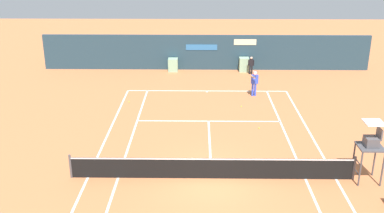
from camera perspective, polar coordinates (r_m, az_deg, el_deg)
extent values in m
plane|color=#C67042|center=(19.55, 2.48, -9.04)|extent=(80.00, 80.00, 0.00)
cube|color=white|center=(30.27, 1.90, 1.98)|extent=(10.60, 0.10, 0.01)
cube|color=white|center=(20.09, -12.99, -8.70)|extent=(0.10, 23.40, 0.01)
cube|color=white|center=(19.83, -9.29, -8.84)|extent=(0.10, 23.40, 0.01)
cube|color=white|center=(20.07, 14.11, -8.85)|extent=(0.10, 23.40, 0.01)
cube|color=white|center=(20.41, 17.71, -8.72)|extent=(0.10, 23.40, 0.01)
cube|color=white|center=(25.31, 2.10, -1.85)|extent=(8.00, 0.10, 0.01)
cube|color=white|center=(22.38, 2.26, -4.98)|extent=(0.10, 6.40, 0.01)
cube|color=white|center=(30.13, 1.90, 1.89)|extent=(0.10, 0.24, 0.01)
cylinder|color=#4C4C51|center=(20.02, -15.07, -7.29)|extent=(0.10, 0.10, 1.07)
cylinder|color=#4C4C51|center=(20.38, 19.77, -7.33)|extent=(0.10, 0.10, 1.07)
cube|color=black|center=(19.32, 2.50, -7.81)|extent=(12.00, 0.03, 0.95)
cube|color=white|center=(19.11, 2.52, -6.64)|extent=(12.00, 0.04, 0.06)
cube|color=#233D4C|center=(34.99, 1.77, 6.84)|extent=(25.00, 0.24, 2.69)
cube|color=beige|center=(34.84, 6.72, 8.07)|extent=(1.70, 0.02, 0.44)
cube|color=#2D6BA8|center=(34.75, 1.22, 7.47)|extent=(2.39, 0.02, 0.44)
cube|color=#8CB793|center=(34.72, -2.41, 5.27)|extent=(0.72, 0.70, 0.99)
cube|color=#8CB793|center=(34.83, 6.56, 5.27)|extent=(0.72, 0.70, 1.07)
cylinder|color=#47474C|center=(19.84, 20.47, -7.43)|extent=(0.07, 0.07, 1.55)
cylinder|color=#47474C|center=(20.59, 19.67, -6.27)|extent=(0.07, 0.07, 1.55)
cylinder|color=#47474C|center=(20.16, 22.89, -7.32)|extent=(0.07, 0.07, 1.55)
cylinder|color=#47474C|center=(20.90, 22.02, -6.19)|extent=(0.07, 0.07, 1.55)
cylinder|color=#47474C|center=(20.35, 19.96, -7.61)|extent=(0.04, 0.81, 0.04)
cylinder|color=#47474C|center=(20.15, 20.12, -6.44)|extent=(0.04, 0.81, 0.04)
cube|color=#47474C|center=(20.03, 21.56, -4.74)|extent=(1.00, 1.00, 0.06)
cube|color=#4C4C51|center=(19.94, 21.64, -4.14)|extent=(0.52, 0.56, 0.40)
cube|color=#4C4C51|center=(19.90, 22.57, -3.14)|extent=(0.06, 0.56, 0.45)
cube|color=white|center=(19.62, 21.97, -1.88)|extent=(0.76, 0.80, 0.04)
cylinder|color=blue|center=(29.50, 7.97, 2.14)|extent=(0.14, 0.14, 0.84)
cylinder|color=blue|center=(29.42, 7.64, 2.10)|extent=(0.14, 0.14, 0.84)
cube|color=blue|center=(29.25, 7.87, 3.44)|extent=(0.42, 0.32, 0.59)
sphere|color=tan|center=(29.13, 7.91, 4.21)|extent=(0.23, 0.23, 0.23)
cylinder|color=white|center=(29.11, 7.92, 4.37)|extent=(0.22, 0.22, 0.06)
cylinder|color=blue|center=(29.36, 8.28, 3.40)|extent=(0.09, 0.09, 0.57)
cylinder|color=tan|center=(28.84, 7.72, 3.70)|extent=(0.27, 0.56, 0.09)
cylinder|color=black|center=(28.56, 7.97, 3.75)|extent=(0.03, 0.03, 0.22)
torus|color=#DB3838|center=(28.49, 8.00, 4.24)|extent=(0.30, 0.12, 0.30)
cylinder|color=silver|center=(28.49, 8.00, 4.24)|extent=(0.25, 0.09, 0.26)
cylinder|color=black|center=(34.23, 7.55, 4.61)|extent=(0.11, 0.11, 0.68)
cylinder|color=black|center=(34.24, 7.30, 4.63)|extent=(0.11, 0.11, 0.68)
cube|color=black|center=(34.08, 7.47, 5.55)|extent=(0.32, 0.21, 0.47)
sphere|color=beige|center=(34.00, 7.49, 6.09)|extent=(0.19, 0.19, 0.19)
cylinder|color=black|center=(34.09, 7.78, 5.48)|extent=(0.07, 0.07, 0.46)
cylinder|color=black|center=(34.09, 7.15, 5.51)|extent=(0.07, 0.07, 0.46)
sphere|color=#CCE033|center=(27.55, 6.24, 0.02)|extent=(0.07, 0.07, 0.07)
sphere|color=#CCE033|center=(24.56, 8.45, -2.71)|extent=(0.07, 0.07, 0.07)
sphere|color=#CCE033|center=(28.41, -7.94, 0.59)|extent=(0.07, 0.07, 0.07)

